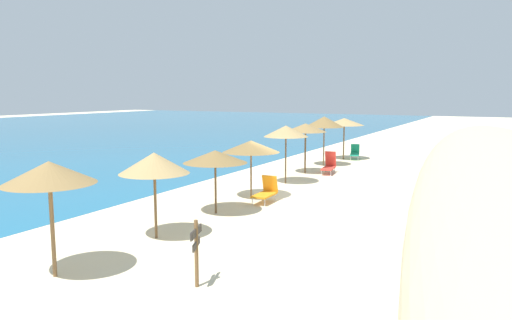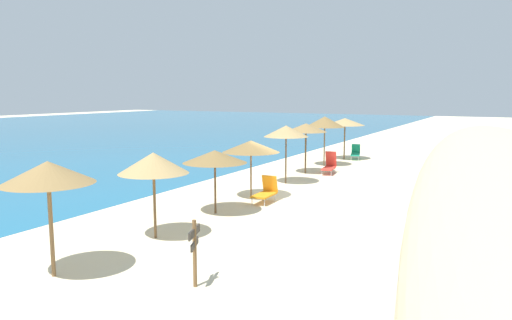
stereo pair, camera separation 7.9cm
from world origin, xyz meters
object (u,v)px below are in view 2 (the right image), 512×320
Objects in this scene: beach_umbrella_2 at (215,157)px; wooden_signpost at (195,247)px; lounge_chair_1 at (329,165)px; lounge_chair_2 at (355,153)px; beach_umbrella_6 at (325,122)px; beach_umbrella_4 at (286,131)px; beach_umbrella_3 at (251,146)px; beach_umbrella_5 at (306,128)px; beach_umbrella_1 at (153,163)px; beach_umbrella_7 at (345,122)px; lounge_chair_0 at (266,191)px; beach_umbrella_0 at (48,173)px.

wooden_signpost is at bearing -151.06° from beach_umbrella_2.
lounge_chair_2 is (6.49, 0.47, -0.06)m from lounge_chair_1.
lounge_chair_2 is at bearing -0.70° from beach_umbrella_2.
lounge_chair_1 is at bearing -154.07° from beach_umbrella_6.
beach_umbrella_4 is 4.47m from lounge_chair_1.
beach_umbrella_4 reaches higher than beach_umbrella_2.
beach_umbrella_5 is at bearing 2.98° from beach_umbrella_3.
beach_umbrella_1 is 0.96× the size of beach_umbrella_7.
lounge_chair_1 is at bearing -169.72° from beach_umbrella_7.
wooden_signpost is (-15.84, -3.80, -1.56)m from beach_umbrella_5.
beach_umbrella_2 is at bearing -178.37° from beach_umbrella_4.
beach_umbrella_3 is 1.81× the size of lounge_chair_0.
beach_umbrella_3 is 13.39m from beach_umbrella_7.
beach_umbrella_4 is (13.66, 0.11, 0.03)m from beach_umbrella_0.
beach_umbrella_7 is at bearing 1.28° from beach_umbrella_1.
beach_umbrella_1 is 0.96× the size of beach_umbrella_5.
beach_umbrella_1 is at bearing -177.63° from beach_umbrella_5.
beach_umbrella_4 is 1.80× the size of lounge_chair_1.
beach_umbrella_0 is 0.99× the size of beach_umbrella_4.
beach_umbrella_6 is (16.52, 0.65, 0.36)m from beach_umbrella_1.
beach_umbrella_5 is 1.76× the size of wooden_signpost.
beach_umbrella_3 is at bearing 74.11° from lounge_chair_2.
beach_umbrella_2 is 0.85× the size of beach_umbrella_5.
beach_umbrella_3 reaches higher than beach_umbrella_2.
beach_umbrella_7 is at bearing -9.85° from wooden_signpost.
beach_umbrella_7 is at bearing -87.42° from lounge_chair_0.
beach_umbrella_0 is at bearing 82.33° from lounge_chair_0.
beach_umbrella_2 is at bearing -177.11° from beach_umbrella_5.
beach_umbrella_0 is 1.16× the size of beach_umbrella_3.
beach_umbrella_0 reaches higher than beach_umbrella_5.
beach_umbrella_0 is 1.07× the size of beach_umbrella_1.
beach_umbrella_4 is 6.49m from beach_umbrella_6.
beach_umbrella_4 is at bearing 0.77° from beach_umbrella_3.
beach_umbrella_6 reaches higher than lounge_chair_1.
beach_umbrella_0 reaches higher than wooden_signpost.
lounge_chair_1 is at bearing -91.44° from lounge_chair_0.
beach_umbrella_3 is at bearing 1.71° from beach_umbrella_1.
beach_umbrella_7 reaches higher than lounge_chair_1.
beach_umbrella_6 reaches higher than beach_umbrella_2.
lounge_chair_1 is (13.90, -0.63, -1.83)m from beach_umbrella_1.
beach_umbrella_2 is 13.09m from beach_umbrella_6.
wooden_signpost is at bearing 104.04° from lounge_chair_0.
beach_umbrella_3 is 0.88× the size of beach_umbrella_5.
beach_umbrella_1 is 1.12× the size of beach_umbrella_2.
beach_umbrella_2 is 16.37m from beach_umbrella_7.
beach_umbrella_0 is 20.14m from beach_umbrella_6.
beach_umbrella_2 is 3.10m from lounge_chair_0.
beach_umbrella_2 is at bearing -177.40° from beach_umbrella_6.
wooden_signpost is (-2.53, -3.25, -1.36)m from beach_umbrella_1.
beach_umbrella_3 reaches higher than lounge_chair_0.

